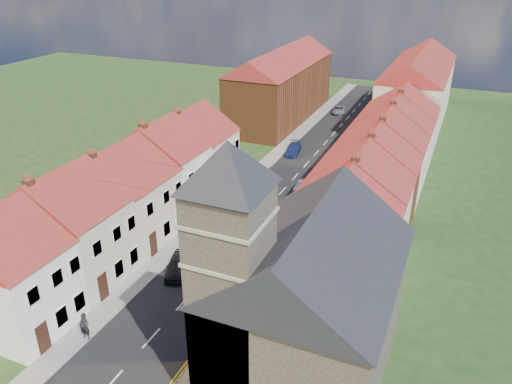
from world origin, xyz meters
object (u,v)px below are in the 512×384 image
Objects in this scene: lamppost at (223,175)px; car_near at (178,265)px; car_distant at (339,110)px; pedestrian_left at (85,326)px; car_mid_b at (308,185)px; church at (299,287)px; pedestrian_right at (289,251)px; car_far at (293,149)px; car_mid at (235,204)px.

lamppost reaches higher than car_near.
car_distant is 2.02× the size of pedestrian_left.
church is at bearing 112.00° from car_mid_b.
church reaches higher than pedestrian_right.
car_far is at bearing -103.88° from car_distant.
car_near is at bearing 43.81° from pedestrian_right.
pedestrian_left is at bearing -103.70° from car_distant.
car_near is at bearing -81.74° from lamppost.
church is at bearing -45.78° from car_near.
pedestrian_left reaches higher than car_mid_b.
car_far is 2.20× the size of pedestrian_right.
church is 21.38m from lamppost.
pedestrian_right is (7.74, -6.28, 0.29)m from car_mid.
lamppost reaches higher than pedestrian_left.
car_far is at bearing -56.80° from car_mid_b.
church is 25.18m from car_mid_b.
pedestrian_right is at bearing -34.71° from lamppost.
car_far is at bearing 83.53° from pedestrian_left.
pedestrian_right is 0.43× the size of car_mid_b.
pedestrian_right is (8.91, -6.17, -2.50)m from lamppost.
car_near is 8.87m from pedestrian_left.
church is at bearing -89.75° from car_distant.
car_distant is (-11.27, 52.54, -5.34)m from church.
lamppost is 1.54× the size of car_distant.
pedestrian_left is (-1.06, -19.84, 0.33)m from car_mid.
car_distant is at bearing 83.43° from pedestrian_left.
car_mid_b is at bearing 55.84° from car_near.
car_mid is at bearing -103.03° from car_distant.
car_mid is 1.07× the size of car_mid_b.
car_mid is (-0.43, 11.10, 0.08)m from car_near.
church is 8.26× the size of pedestrian_right.
lamppost reaches higher than car_far.
car_mid is (-12.00, 16.78, -5.12)m from church.
car_near is at bearing -100.61° from car_mid.
car_mid_b reaches higher than car_far.
car_distant is (0.31, 46.86, -0.14)m from car_near.
car_mid_b is (-6.92, 23.65, -5.18)m from church.
car_mid_b is (-2.66, 13.14, -0.34)m from pedestrian_right.
church reaches higher than car_distant.
car_mid is 2.48× the size of pedestrian_right.
church is 12.32m from pedestrian_right.
car_mid is 8.54m from car_mid_b.
pedestrian_right reaches higher than car_mid_b.
pedestrian_right is at bearing 112.08° from church.
car_far is 0.95× the size of car_mid_b.
car_mid reaches higher than car_mid_b.
pedestrian_right is at bearing -51.85° from car_mid.
pedestrian_right is (8.80, 13.56, -0.04)m from pedestrian_left.
pedestrian_left reaches higher than car_near.
car_far is 19.25m from car_distant.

